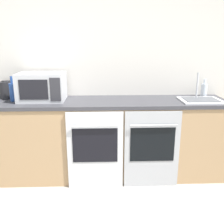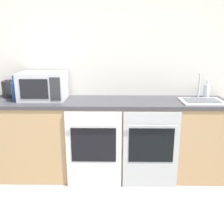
% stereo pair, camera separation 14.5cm
% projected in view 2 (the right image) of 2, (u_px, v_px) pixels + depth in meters
% --- Properties ---
extents(wall_back, '(10.00, 0.06, 2.60)m').
position_uv_depth(wall_back, '(103.00, 67.00, 3.13)').
color(wall_back, silver).
rests_on(wall_back, ground_plane).
extents(counter_back, '(2.94, 0.61, 0.94)m').
position_uv_depth(counter_back, '(102.00, 138.00, 3.03)').
color(counter_back, tan).
rests_on(counter_back, ground_plane).
extents(oven_left, '(0.61, 0.06, 0.89)m').
position_uv_depth(oven_left, '(94.00, 150.00, 2.74)').
color(oven_left, silver).
rests_on(oven_left, ground_plane).
extents(oven_right, '(0.61, 0.06, 0.89)m').
position_uv_depth(oven_right, '(151.00, 150.00, 2.73)').
color(oven_right, '#A8AAAF').
rests_on(oven_right, ground_plane).
extents(microwave, '(0.52, 0.40, 0.32)m').
position_uv_depth(microwave, '(43.00, 86.00, 2.92)').
color(microwave, '#B7BABF').
rests_on(microwave, counter_back).
extents(bottle_blue, '(0.08, 0.08, 0.29)m').
position_uv_depth(bottle_blue, '(15.00, 90.00, 2.91)').
color(bottle_blue, '#234793').
rests_on(bottle_blue, counter_back).
extents(bottle_clear, '(0.08, 0.08, 0.22)m').
position_uv_depth(bottle_clear, '(207.00, 90.00, 3.05)').
color(bottle_clear, silver).
rests_on(bottle_clear, counter_back).
extents(kettle, '(0.18, 0.18, 0.21)m').
position_uv_depth(kettle, '(10.00, 89.00, 3.07)').
color(kettle, '#232326').
rests_on(kettle, counter_back).
extents(sink, '(0.47, 0.37, 0.31)m').
position_uv_depth(sink, '(202.00, 100.00, 2.83)').
color(sink, silver).
rests_on(sink, counter_back).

